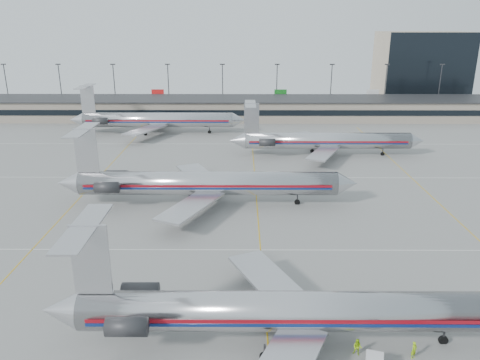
{
  "coord_description": "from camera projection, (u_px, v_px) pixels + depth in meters",
  "views": [
    {
      "loc": [
        -2.41,
        -45.03,
        28.35
      ],
      "look_at": [
        -2.77,
        25.26,
        4.5
      ],
      "focal_mm": 35.0,
      "sensor_mm": 36.0,
      "label": 1
    }
  ],
  "objects": [
    {
      "name": "light_mast_row",
      "position": [
        250.0,
        84.0,
        155.04
      ],
      "size": [
        163.6,
        0.4,
        15.28
      ],
      "color": "#38383D",
      "rests_on": "ground"
    },
    {
      "name": "distant_building",
      "position": [
        421.0,
        68.0,
        168.63
      ],
      "size": [
        30.0,
        20.0,
        25.0
      ],
      "primitive_type": "cube",
      "color": "tan",
      "rests_on": "ground"
    },
    {
      "name": "belt_loader",
      "position": [
        297.0,
        325.0,
        44.98
      ],
      "size": [
        4.91,
        2.84,
        2.52
      ],
      "rotation": [
        0.0,
        0.0,
        0.38
      ],
      "color": "#969696",
      "rests_on": "ground"
    },
    {
      "name": "jet_back_row",
      "position": [
        154.0,
        120.0,
        123.93
      ],
      "size": [
        46.63,
        28.68,
        12.75
      ],
      "color": "silver",
      "rests_on": "ground"
    },
    {
      "name": "jet_third_row",
      "position": [
        323.0,
        140.0,
        103.43
      ],
      "size": [
        43.08,
        26.5,
        11.78
      ],
      "color": "silver",
      "rests_on": "ground"
    },
    {
      "name": "ramp_worker_far",
      "position": [
        357.0,
        347.0,
        41.7
      ],
      "size": [
        0.97,
        0.89,
        1.6
      ],
      "primitive_type": "imported",
      "rotation": [
        0.0,
        0.0,
        -0.47
      ],
      "color": "#ADE615",
      "rests_on": "ground"
    },
    {
      "name": "ramp_worker_near",
      "position": [
        414.0,
        350.0,
        41.33
      ],
      "size": [
        0.71,
        0.66,
        1.63
      ],
      "primitive_type": "imported",
      "rotation": [
        0.0,
        0.0,
        0.6
      ],
      "color": "#A4DC14",
      "rests_on": "ground"
    },
    {
      "name": "jet_second_row",
      "position": [
        202.0,
        183.0,
        75.39
      ],
      "size": [
        48.49,
        28.55,
        12.69
      ],
      "color": "silver",
      "rests_on": "ground"
    },
    {
      "name": "jet_foreground",
      "position": [
        286.0,
        311.0,
        42.4
      ],
      "size": [
        45.98,
        27.07,
        12.03
      ],
      "color": "silver",
      "rests_on": "ground"
    },
    {
      "name": "ground",
      "position": [
        264.0,
        292.0,
        51.73
      ],
      "size": [
        260.0,
        260.0,
        0.0
      ],
      "primitive_type": "plane",
      "color": "gray",
      "rests_on": "ground"
    },
    {
      "name": "terminal",
      "position": [
        250.0,
        108.0,
        143.5
      ],
      "size": [
        162.0,
        17.0,
        6.25
      ],
      "color": "gray",
      "rests_on": "ground"
    },
    {
      "name": "apron_markings",
      "position": [
        260.0,
        250.0,
        61.2
      ],
      "size": [
        160.0,
        0.15,
        0.02
      ],
      "primitive_type": "cube",
      "color": "silver",
      "rests_on": "ground"
    }
  ]
}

